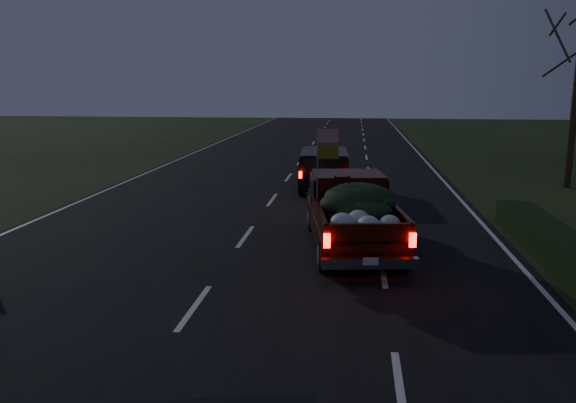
# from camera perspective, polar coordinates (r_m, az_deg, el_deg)

# --- Properties ---
(ground) EXTENTS (120.00, 120.00, 0.00)m
(ground) POSITION_cam_1_polar(r_m,az_deg,el_deg) (10.82, -9.49, -10.63)
(ground) COLOR black
(ground) RESTS_ON ground
(road_asphalt) EXTENTS (14.00, 120.00, 0.02)m
(road_asphalt) POSITION_cam_1_polar(r_m,az_deg,el_deg) (10.81, -9.49, -10.58)
(road_asphalt) COLOR black
(road_asphalt) RESTS_ON ground
(hedge_row) EXTENTS (1.00, 10.00, 0.60)m
(hedge_row) POSITION_cam_1_polar(r_m,az_deg,el_deg) (14.02, 27.03, -5.23)
(hedge_row) COLOR black
(hedge_row) RESTS_ON ground
(pickup_truck) EXTENTS (2.67, 5.37, 2.70)m
(pickup_truck) POSITION_cam_1_polar(r_m,az_deg,el_deg) (14.29, 6.53, -0.74)
(pickup_truck) COLOR #370F07
(pickup_truck) RESTS_ON ground
(lead_suv) EXTENTS (2.03, 4.47, 1.26)m
(lead_suv) POSITION_cam_1_polar(r_m,az_deg,el_deg) (22.12, 3.69, 3.64)
(lead_suv) COLOR black
(lead_suv) RESTS_ON ground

